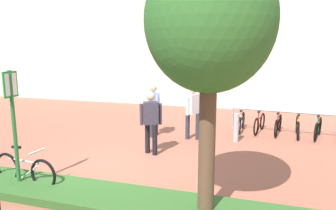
{
  "coord_description": "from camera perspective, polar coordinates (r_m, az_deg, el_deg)",
  "views": [
    {
      "loc": [
        3.32,
        -6.78,
        2.86
      ],
      "look_at": [
        0.5,
        2.47,
        1.11
      ],
      "focal_mm": 32.88,
      "sensor_mm": 36.0,
      "label": 1
    }
  ],
  "objects": [
    {
      "name": "building_facade",
      "position": [
        16.09,
        5.16,
        17.84
      ],
      "size": [
        28.0,
        1.2,
        10.0
      ],
      "primitive_type": "cube",
      "color": "silver",
      "rests_on": "ground"
    },
    {
      "name": "ground_plane",
      "position": [
        8.07,
        -8.69,
        -10.65
      ],
      "size": [
        60.0,
        60.0,
        0.0
      ],
      "primitive_type": "plane",
      "color": "#9E5B47"
    },
    {
      "name": "tree_sidewalk",
      "position": [
        4.98,
        7.75,
        14.73
      ],
      "size": [
        2.06,
        2.06,
        4.43
      ],
      "color": "brown",
      "rests_on": "ground"
    },
    {
      "name": "bollard_steel",
      "position": [
        9.87,
        12.53,
        -4.16
      ],
      "size": [
        0.16,
        0.16,
        0.9
      ],
      "primitive_type": "cylinder",
      "color": "#ADADB2",
      "rests_on": "ground"
    },
    {
      "name": "person_suited_dark",
      "position": [
        8.42,
        -3.19,
        -2.67
      ],
      "size": [
        0.56,
        0.39,
        1.72
      ],
      "color": "black",
      "rests_on": "ground"
    },
    {
      "name": "person_shirt_white",
      "position": [
        10.19,
        -2.68,
        -0.39
      ],
      "size": [
        0.47,
        0.46,
        1.72
      ],
      "color": "#2D2D38",
      "rests_on": "ground"
    },
    {
      "name": "bike_rack_cluster",
      "position": [
        11.17,
        21.32,
        -3.5
      ],
      "size": [
        3.74,
        1.75,
        0.83
      ],
      "color": "#99999E",
      "rests_on": "ground"
    },
    {
      "name": "planter_strip",
      "position": [
        6.08,
        -8.35,
        -17.11
      ],
      "size": [
        7.0,
        1.1,
        0.16
      ],
      "primitive_type": "cube",
      "color": "#336028",
      "rests_on": "ground"
    },
    {
      "name": "person_casual_tan",
      "position": [
        9.83,
        4.64,
        -0.82
      ],
      "size": [
        0.47,
        0.55,
        1.72
      ],
      "color": "#2D2D38",
      "rests_on": "ground"
    },
    {
      "name": "parking_sign_post",
      "position": [
        6.9,
        -26.81,
        -1.32
      ],
      "size": [
        0.08,
        0.36,
        2.47
      ],
      "color": "#2D7238",
      "rests_on": "ground"
    },
    {
      "name": "bike_at_sign",
      "position": [
        7.32,
        -25.03,
        -10.85
      ],
      "size": [
        1.68,
        0.42,
        0.86
      ],
      "color": "black",
      "rests_on": "ground"
    }
  ]
}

